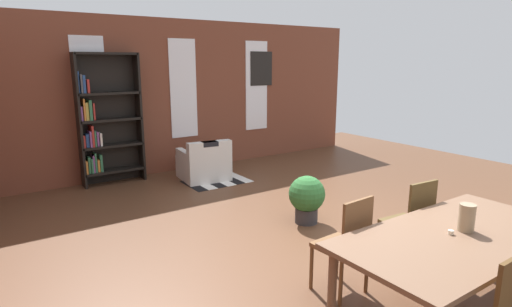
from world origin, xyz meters
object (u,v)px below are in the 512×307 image
(vase_on_table, at_px, (467,218))
(bookshelf_tall, at_px, (105,121))
(armchair_white, at_px, (204,164))
(dining_table, at_px, (457,242))
(potted_plant_by_shelf, at_px, (307,197))
(dining_chair_far_left, at_px, (346,242))
(dining_chair_far_right, at_px, (412,220))

(vase_on_table, xyz_separation_m, bookshelf_tall, (-1.40, 5.63, 0.25))
(vase_on_table, bearing_deg, armchair_white, 88.72)
(dining_table, height_order, bookshelf_tall, bookshelf_tall)
(armchair_white, distance_m, potted_plant_by_shelf, 2.64)
(dining_chair_far_left, distance_m, bookshelf_tall, 4.98)
(dining_chair_far_left, relative_size, bookshelf_tall, 0.42)
(bookshelf_tall, relative_size, armchair_white, 2.58)
(dining_chair_far_right, bearing_deg, vase_on_table, -116.00)
(armchair_white, bearing_deg, potted_plant_by_shelf, -86.50)
(dining_table, height_order, vase_on_table, vase_on_table)
(dining_chair_far_left, bearing_deg, armchair_white, 80.43)
(dining_chair_far_right, distance_m, bookshelf_tall, 5.22)
(vase_on_table, bearing_deg, potted_plant_by_shelf, 83.20)
(dining_chair_far_left, relative_size, dining_chair_far_right, 1.00)
(vase_on_table, height_order, bookshelf_tall, bookshelf_tall)
(dining_chair_far_left, distance_m, dining_chair_far_right, 0.96)
(dining_table, bearing_deg, vase_on_table, -0.00)
(vase_on_table, relative_size, armchair_white, 0.26)
(dining_chair_far_left, xyz_separation_m, armchair_white, (0.70, 4.16, -0.23))
(dining_table, xyz_separation_m, vase_on_table, (0.11, -0.00, 0.18))
(vase_on_table, distance_m, dining_chair_far_left, 1.01)
(vase_on_table, height_order, armchair_white, vase_on_table)
(dining_table, relative_size, bookshelf_tall, 0.95)
(dining_table, xyz_separation_m, potted_plant_by_shelf, (0.38, 2.27, -0.32))
(vase_on_table, distance_m, bookshelf_tall, 5.80)
(dining_chair_far_left, distance_m, potted_plant_by_shelf, 1.76)
(bookshelf_tall, xyz_separation_m, potted_plant_by_shelf, (1.67, -3.36, -0.76))
(dining_chair_far_left, height_order, armchair_white, dining_chair_far_left)
(vase_on_table, relative_size, potted_plant_by_shelf, 0.36)
(dining_chair_far_left, height_order, bookshelf_tall, bookshelf_tall)
(vase_on_table, relative_size, dining_chair_far_left, 0.24)
(bookshelf_tall, relative_size, potted_plant_by_shelf, 3.53)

